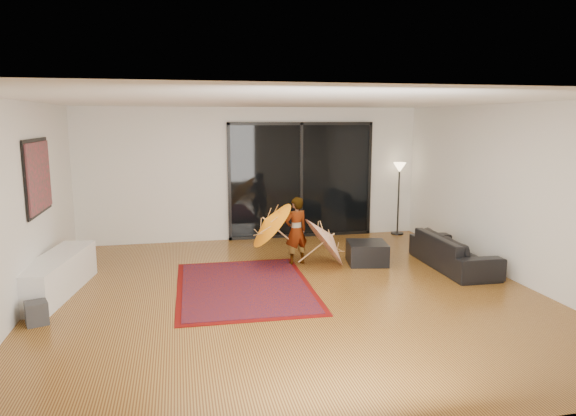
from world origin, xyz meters
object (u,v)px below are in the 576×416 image
object	(u,v)px
media_console	(57,275)
sofa	(453,251)
ottoman	(367,253)
child	(296,231)

from	to	relation	value
media_console	sofa	size ratio (longest dim) A/B	1.03
media_console	ottoman	size ratio (longest dim) A/B	2.99
sofa	ottoman	world-z (taller)	sofa
child	media_console	bearing A→B (deg)	-6.19
ottoman	sofa	bearing A→B (deg)	-22.13
ottoman	child	bearing A→B (deg)	169.51
media_console	ottoman	world-z (taller)	media_console
media_console	sofa	distance (m)	6.20
ottoman	child	size ratio (longest dim) A/B	0.56
sofa	ottoman	xyz separation A→B (m)	(-1.32, 0.54, -0.09)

